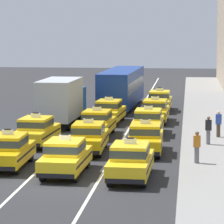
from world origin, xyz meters
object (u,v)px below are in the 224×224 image
taxi_right_fifth (160,100)px  pedestrian_near_crosswalk (218,124)px  taxi_left_nearest (8,150)px  taxi_right_fourth (155,110)px  bus_center_fifth (122,86)px  pedestrian_mid_block (197,147)px  taxi_right_nearest (130,160)px  taxi_center_fourth (109,111)px  taxi_right_second (145,138)px  taxi_center_second (89,137)px  taxi_right_third (148,121)px  box_truck_left_third (62,100)px  pedestrian_by_storefront (208,130)px  taxi_center_nearest (65,156)px  taxi_left_second (36,131)px  taxi_center_third (97,123)px

taxi_right_fifth → pedestrian_near_crosswalk: (4.19, -13.21, 0.09)m
taxi_left_nearest → taxi_right_fourth: (6.39, 16.23, 0.00)m
bus_center_fifth → pedestrian_mid_block: (6.08, -23.13, -0.86)m
bus_center_fifth → taxi_right_nearest: 26.62m
taxi_center_fourth → taxi_right_second: size_ratio=1.01×
taxi_center_second → pedestrian_mid_block: size_ratio=2.88×
bus_center_fifth → taxi_right_second: bus_center_fifth is taller
taxi_right_third → box_truck_left_third: bearing=150.1°
pedestrian_near_crosswalk → taxi_right_second: bearing=-129.2°
taxi_left_nearest → box_truck_left_third: 14.29m
taxi_center_fourth → taxi_right_third: size_ratio=1.01×
taxi_right_nearest → taxi_right_fifth: same height
bus_center_fifth → pedestrian_by_storefront: (6.79, -17.71, -0.84)m
bus_center_fifth → taxi_right_nearest: (3.05, -26.42, -0.94)m
bus_center_fifth → taxi_right_fifth: bearing=-29.7°
taxi_center_second → bus_center_fifth: (-0.19, 20.23, 0.94)m
taxi_right_second → taxi_right_third: 6.27m
taxi_center_nearest → pedestrian_mid_block: bearing=23.1°
taxi_center_fourth → pedestrian_by_storefront: bearing=-52.1°
taxi_right_second → taxi_right_fifth: size_ratio=1.00×
taxi_right_nearest → taxi_right_second: same height
taxi_left_second → taxi_right_fifth: same height
taxi_right_nearest → taxi_right_second: size_ratio=1.00×
pedestrian_near_crosswalk → taxi_right_third: bearing=165.1°
box_truck_left_third → taxi_right_nearest: 17.30m
taxi_center_third → taxi_right_third: same height
taxi_right_fifth → pedestrian_by_storefront: 16.22m
taxi_right_second → taxi_right_third: (-0.23, 6.26, 0.00)m
bus_center_fifth → taxi_right_third: size_ratio=2.47×
taxi_left_second → taxi_right_fifth: size_ratio=1.01×
box_truck_left_third → taxi_center_second: 10.52m
bus_center_fifth → taxi_right_third: bearing=-77.5°
taxi_left_nearest → taxi_center_nearest: 3.29m
taxi_right_second → taxi_right_fifth: bearing=90.1°
box_truck_left_third → taxi_left_second: bearing=-89.9°
taxi_left_nearest → taxi_right_nearest: same height
taxi_center_nearest → taxi_right_fourth: 17.72m
taxi_left_second → taxi_right_nearest: (6.21, -8.05, 0.00)m
taxi_right_second → taxi_right_third: same height
taxi_left_second → box_truck_left_third: box_truck_left_third is taller
taxi_center_second → box_truck_left_third: bearing=108.7°
taxi_center_fourth → bus_center_fifth: size_ratio=0.41×
taxi_center_third → taxi_right_fifth: (3.36, 12.95, 0.00)m
taxi_center_third → taxi_right_fifth: same height
taxi_left_nearest → pedestrian_mid_block: 9.33m
taxi_center_second → bus_center_fifth: bearing=90.5°
taxi_center_nearest → taxi_right_fourth: size_ratio=1.00×
taxi_center_second → taxi_right_nearest: size_ratio=1.00×
bus_center_fifth → taxi_right_fourth: size_ratio=2.46×
taxi_center_nearest → taxi_left_second: bearing=112.7°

